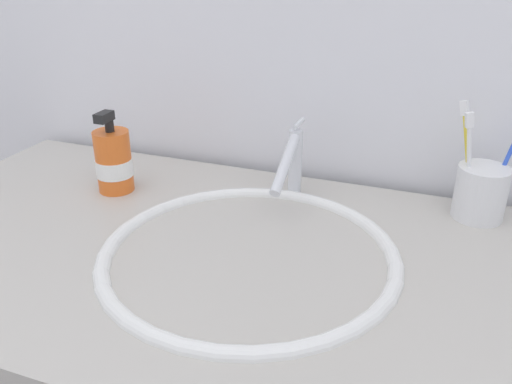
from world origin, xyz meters
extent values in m
cube|color=#BCB7AD|center=(0.00, 0.00, 0.83)|extent=(1.17, 0.61, 0.03)
ellipsoid|color=white|center=(0.04, 0.00, 0.80)|extent=(0.39, 0.39, 0.08)
torus|color=white|center=(0.04, 0.00, 0.84)|extent=(0.44, 0.44, 0.02)
cylinder|color=#595B60|center=(0.04, 0.00, 0.76)|extent=(0.03, 0.03, 0.01)
cylinder|color=silver|center=(0.04, 0.23, 0.90)|extent=(0.02, 0.02, 0.12)
cylinder|color=silver|center=(0.04, 0.17, 0.92)|extent=(0.02, 0.12, 0.08)
cylinder|color=silver|center=(0.04, 0.24, 0.97)|extent=(0.01, 0.05, 0.01)
cylinder|color=white|center=(0.35, 0.25, 0.89)|extent=(0.08, 0.08, 0.09)
cylinder|color=white|center=(0.33, 0.24, 0.93)|extent=(0.03, 0.02, 0.16)
cube|color=white|center=(0.31, 0.24, 1.01)|extent=(0.02, 0.01, 0.03)
cylinder|color=yellow|center=(0.32, 0.26, 0.93)|extent=(0.05, 0.03, 0.17)
cube|color=white|center=(0.30, 0.27, 1.02)|extent=(0.02, 0.01, 0.03)
cylinder|color=blue|center=(0.38, 0.27, 0.93)|extent=(0.05, 0.04, 0.17)
cylinder|color=orange|center=(-0.27, 0.13, 0.90)|extent=(0.06, 0.06, 0.11)
cylinder|color=black|center=(-0.27, 0.13, 0.97)|extent=(0.02, 0.02, 0.02)
cube|color=black|center=(-0.27, 0.12, 0.99)|extent=(0.02, 0.04, 0.02)
cylinder|color=white|center=(-0.27, 0.13, 0.89)|extent=(0.07, 0.07, 0.03)
camera|label=1|loc=(0.28, -0.62, 1.26)|focal=37.47mm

